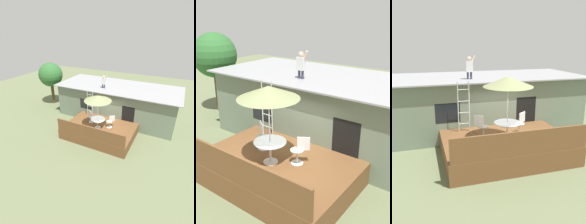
% 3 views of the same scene
% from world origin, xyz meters
% --- Properties ---
extents(ground_plane, '(40.00, 40.00, 0.00)m').
position_xyz_m(ground_plane, '(0.00, 0.00, 0.00)').
color(ground_plane, '#66704C').
extents(house, '(10.50, 4.50, 2.87)m').
position_xyz_m(house, '(0.00, 3.60, 1.44)').
color(house, slate).
rests_on(house, ground).
extents(deck, '(5.10, 3.57, 0.80)m').
position_xyz_m(deck, '(0.00, 0.00, 0.40)').
color(deck, brown).
rests_on(deck, ground).
extents(deck_railing, '(5.00, 0.08, 0.90)m').
position_xyz_m(deck_railing, '(0.00, -1.74, 1.25)').
color(deck_railing, brown).
rests_on(deck_railing, deck).
extents(patio_table, '(1.04, 1.04, 0.74)m').
position_xyz_m(patio_table, '(-0.05, -0.30, 1.39)').
color(patio_table, silver).
rests_on(patio_table, deck).
extents(patio_umbrella, '(1.90, 1.90, 2.54)m').
position_xyz_m(patio_umbrella, '(-0.05, -0.30, 3.15)').
color(patio_umbrella, silver).
rests_on(patio_umbrella, deck).
extents(step_ladder, '(0.52, 0.04, 2.20)m').
position_xyz_m(step_ladder, '(-1.49, 1.18, 1.90)').
color(step_ladder, silver).
rests_on(step_ladder, deck).
extents(person_figure, '(0.47, 0.20, 1.11)m').
position_xyz_m(person_figure, '(-0.92, 2.57, 3.48)').
color(person_figure, '#33384C').
rests_on(person_figure, house).
extents(patio_chair_left, '(0.56, 0.46, 0.92)m').
position_xyz_m(patio_chair_left, '(-0.93, 0.29, 1.26)').
color(patio_chair_left, silver).
rests_on(patio_chair_left, deck).
extents(patio_chair_right, '(0.57, 0.46, 0.92)m').
position_xyz_m(patio_chair_right, '(0.73, 0.21, 1.26)').
color(patio_chair_right, silver).
rests_on(patio_chair_right, deck).
extents(backyard_tree, '(2.42, 2.42, 4.33)m').
position_xyz_m(backyard_tree, '(-7.22, 3.36, 3.09)').
color(backyard_tree, brown).
rests_on(backyard_tree, ground).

